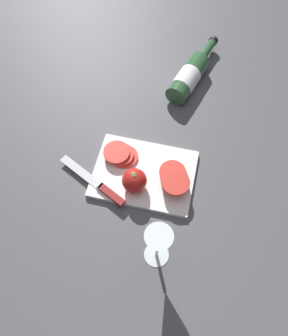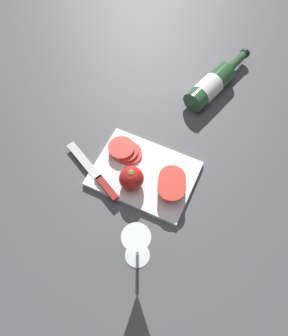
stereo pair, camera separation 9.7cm
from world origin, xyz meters
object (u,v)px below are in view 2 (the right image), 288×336
at_px(wine_bottle, 212,85).
at_px(knife, 101,181).
at_px(whole_tomato, 131,178).
at_px(tomato_slice_stack_near, 172,183).
at_px(tomato_slice_stack_far, 125,152).
at_px(wine_glass, 137,243).

xyz_separation_m(wine_bottle, knife, (0.18, 0.49, -0.02)).
bearing_deg(whole_tomato, wine_bottle, -101.11).
xyz_separation_m(tomato_slice_stack_near, tomato_slice_stack_far, (0.18, -0.04, -0.01)).
distance_m(whole_tomato, tomato_slice_stack_near, 0.12).
bearing_deg(wine_glass, knife, -37.84).
distance_m(wine_glass, tomato_slice_stack_near, 0.24).
height_order(tomato_slice_stack_near, tomato_slice_stack_far, tomato_slice_stack_near).
bearing_deg(knife, wine_bottle, -83.69).
bearing_deg(knife, whole_tomato, -133.28).
xyz_separation_m(wine_bottle, whole_tomato, (0.09, 0.46, 0.02)).
distance_m(wine_bottle, whole_tomato, 0.46).
distance_m(wine_glass, whole_tomato, 0.22).
height_order(wine_glass, tomato_slice_stack_near, wine_glass).
bearing_deg(wine_bottle, tomato_slice_stack_near, 92.92).
relative_size(wine_glass, whole_tomato, 2.36).
distance_m(tomato_slice_stack_near, tomato_slice_stack_far, 0.18).
height_order(whole_tomato, tomato_slice_stack_far, whole_tomato).
relative_size(knife, tomato_slice_stack_near, 1.79).
bearing_deg(wine_bottle, tomato_slice_stack_far, 67.14).
height_order(wine_glass, knife, wine_glass).
xyz_separation_m(knife, tomato_slice_stack_far, (-0.02, -0.12, 0.01)).
height_order(wine_bottle, tomato_slice_stack_far, wine_bottle).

